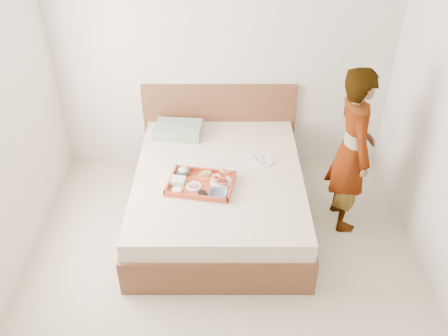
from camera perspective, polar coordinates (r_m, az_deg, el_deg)
ground at (r=4.13m, az=-0.15°, el=-14.73°), size 3.50×4.00×0.01m
wall_back at (r=5.01m, az=-0.12°, el=13.47°), size 3.50×0.01×2.60m
bed at (r=4.67m, az=-0.61°, el=-3.14°), size 1.65×2.00×0.53m
headboard at (r=5.35m, az=-0.53°, el=5.12°), size 1.65×0.06×0.95m
pillow at (r=5.06m, az=-5.41°, el=4.49°), size 0.51×0.37×0.11m
tray at (r=4.33m, az=-2.75°, el=-1.85°), size 0.64×0.52×0.05m
prawn_plate at (r=4.35m, az=-0.34°, el=-1.65°), size 0.23×0.23×0.01m
navy_bowl_big at (r=4.19m, az=-0.69°, el=-3.09°), size 0.19×0.19×0.04m
sauce_dish at (r=4.20m, az=-2.57°, el=-3.10°), size 0.10×0.10×0.03m
meat_plate at (r=4.31m, az=-3.61°, el=-2.15°), size 0.17×0.17×0.01m
bread_plate at (r=4.43m, az=-2.11°, el=-0.92°), size 0.16×0.16×0.01m
salad_bowl at (r=4.47m, az=-4.81°, el=-0.47°), size 0.15×0.15×0.04m
plastic_tub at (r=4.35m, az=-5.43°, el=-1.50°), size 0.14×0.12×0.05m
cheese_round at (r=4.26m, az=-5.58°, el=-2.66°), size 0.10×0.10×0.03m
dinner_plate at (r=4.67m, az=4.30°, el=0.91°), size 0.30×0.30×0.01m
person at (r=4.47m, az=14.85°, el=1.96°), size 0.43×0.61×1.60m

